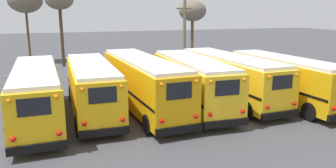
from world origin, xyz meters
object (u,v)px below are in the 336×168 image
object	(u,v)px
school_bus_2	(143,82)
school_bus_0	(36,92)
school_bus_3	(192,81)
bare_tree_0	(59,0)
school_bus_1	(92,87)
school_bus_5	(284,79)
bare_tree_1	(193,11)
school_bus_4	(229,76)
utility_pole	(184,34)
bare_tree_2	(25,0)

from	to	relation	value
school_bus_2	school_bus_0	bearing A→B (deg)	-178.42
school_bus_3	bare_tree_0	size ratio (longest dim) A/B	1.17
school_bus_1	school_bus_5	world-z (taller)	school_bus_1
bare_tree_1	school_bus_2	bearing A→B (deg)	-120.69
school_bus_3	school_bus_4	world-z (taller)	school_bus_3
school_bus_4	school_bus_5	size ratio (longest dim) A/B	1.09
school_bus_3	utility_pole	size ratio (longest dim) A/B	1.38
school_bus_2	school_bus_4	distance (m)	6.05
school_bus_0	bare_tree_2	distance (m)	23.50
school_bus_1	school_bus_3	bearing A→B (deg)	-7.26
school_bus_3	bare_tree_1	distance (m)	25.32
bare_tree_1	school_bus_4	bearing A→B (deg)	-107.79
bare_tree_0	bare_tree_1	size ratio (longest dim) A/B	1.13
bare_tree_1	school_bus_5	bearing A→B (deg)	-99.66
bare_tree_0	school_bus_4	bearing A→B (deg)	-62.13
school_bus_3	school_bus_4	size ratio (longest dim) A/B	0.93
school_bus_4	school_bus_5	world-z (taller)	school_bus_4
school_bus_3	bare_tree_1	world-z (taller)	bare_tree_1
school_bus_3	bare_tree_1	xyz separation A→B (m)	(10.14, 22.81, 4.23)
utility_pole	bare_tree_0	xyz separation A→B (m)	(-11.80, 6.33, 3.42)
bare_tree_1	bare_tree_2	bearing A→B (deg)	178.71
school_bus_0	bare_tree_1	size ratio (longest dim) A/B	1.43
school_bus_2	school_bus_3	world-z (taller)	school_bus_2
school_bus_3	utility_pole	distance (m)	14.09
school_bus_5	bare_tree_2	bearing A→B (deg)	124.00
school_bus_4	utility_pole	xyz separation A→B (m)	(1.89, 12.42, 1.97)
school_bus_5	bare_tree_1	xyz separation A→B (m)	(4.09, 24.01, 4.27)
utility_pole	school_bus_3	bearing A→B (deg)	-110.62
school_bus_3	bare_tree_0	distance (m)	21.26
school_bus_1	school_bus_2	xyz separation A→B (m)	(3.03, -0.13, 0.08)
school_bus_4	utility_pole	size ratio (longest dim) A/B	1.49
school_bus_2	school_bus_1	bearing A→B (deg)	177.45
school_bus_4	school_bus_0	bearing A→B (deg)	-179.17
school_bus_0	utility_pole	bearing A→B (deg)	41.99
school_bus_0	bare_tree_0	world-z (taller)	bare_tree_0
bare_tree_2	school_bus_0	bearing A→B (deg)	-86.54
school_bus_4	utility_pole	bearing A→B (deg)	81.36
bare_tree_2	school_bus_2	bearing A→B (deg)	-71.83
school_bus_1	school_bus_0	bearing A→B (deg)	-174.31
school_bus_3	bare_tree_1	size ratio (longest dim) A/B	1.32
bare_tree_1	bare_tree_2	size ratio (longest dim) A/B	0.86
bare_tree_2	bare_tree_0	bearing A→B (deg)	-47.43
school_bus_1	school_bus_4	bearing A→B (deg)	-0.79
school_bus_0	bare_tree_1	world-z (taller)	bare_tree_1
school_bus_3	school_bus_1	bearing A→B (deg)	172.74
school_bus_4	bare_tree_1	xyz separation A→B (m)	(7.11, 22.17, 4.25)
school_bus_1	bare_tree_1	xyz separation A→B (m)	(16.19, 22.04, 4.27)
school_bus_1	school_bus_3	size ratio (longest dim) A/B	0.97
school_bus_0	bare_tree_0	bearing A→B (deg)	83.39
school_bus_2	bare_tree_1	size ratio (longest dim) A/B	1.49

